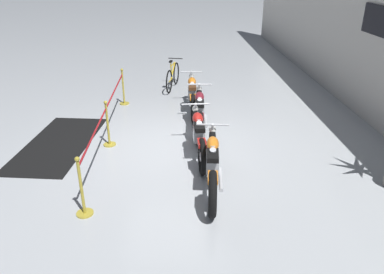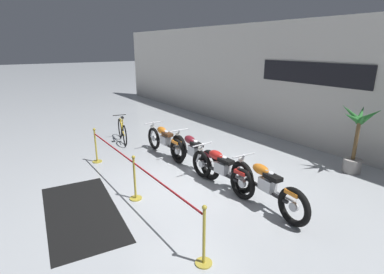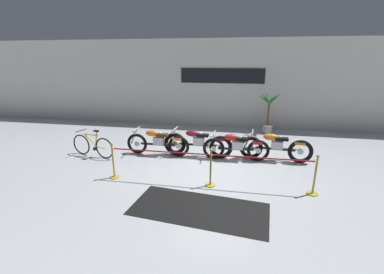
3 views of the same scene
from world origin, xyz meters
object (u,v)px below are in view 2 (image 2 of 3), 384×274
(stanchion_far_left, at_px, (114,156))
(floor_banner, at_px, (82,212))
(motorcycle_maroon_1, at_px, (193,153))
(motorcycle_red_2, at_px, (220,169))
(stanchion_mid_left, at_px, (135,185))
(motorcycle_orange_0, at_px, (165,141))
(bicycle, at_px, (122,131))
(stanchion_mid_right, at_px, (204,245))
(potted_palm_left_of_row, at_px, (356,139))
(motorcycle_orange_3, at_px, (265,186))

(stanchion_far_left, height_order, floor_banner, stanchion_far_left)
(motorcycle_maroon_1, relative_size, motorcycle_red_2, 1.10)
(motorcycle_maroon_1, bearing_deg, floor_banner, -80.09)
(stanchion_far_left, height_order, stanchion_mid_left, same)
(motorcycle_maroon_1, height_order, motorcycle_red_2, motorcycle_maroon_1)
(motorcycle_orange_0, relative_size, bicycle, 1.32)
(stanchion_mid_right, bearing_deg, potted_palm_left_of_row, 96.27)
(motorcycle_orange_0, bearing_deg, bicycle, -165.87)
(motorcycle_red_2, bearing_deg, motorcycle_orange_0, -179.70)
(bicycle, bearing_deg, stanchion_mid_left, -18.50)
(stanchion_far_left, distance_m, stanchion_mid_right, 3.81)
(motorcycle_red_2, height_order, floor_banner, motorcycle_red_2)
(motorcycle_red_2, bearing_deg, stanchion_far_left, -132.82)
(motorcycle_orange_3, relative_size, stanchion_mid_left, 2.23)
(motorcycle_maroon_1, xyz_separation_m, motorcycle_orange_3, (2.59, 0.07, -0.00))
(motorcycle_orange_0, xyz_separation_m, stanchion_mid_right, (4.68, -1.96, -0.12))
(stanchion_mid_right, bearing_deg, motorcycle_orange_0, 157.24)
(motorcycle_maroon_1, height_order, bicycle, motorcycle_maroon_1)
(motorcycle_red_2, xyz_separation_m, floor_banner, (-0.74, -3.15, -0.47))
(floor_banner, bearing_deg, bicycle, 154.35)
(motorcycle_maroon_1, bearing_deg, motorcycle_red_2, -4.46)
(motorcycle_maroon_1, height_order, stanchion_mid_left, stanchion_mid_left)
(potted_palm_left_of_row, distance_m, floor_banner, 7.10)
(potted_palm_left_of_row, relative_size, stanchion_far_left, 0.35)
(motorcycle_red_2, relative_size, floor_banner, 0.72)
(motorcycle_orange_0, height_order, bicycle, bicycle)
(motorcycle_maroon_1, distance_m, motorcycle_red_2, 1.31)
(motorcycle_orange_3, bearing_deg, stanchion_mid_right, -72.31)
(stanchion_far_left, bearing_deg, bicycle, 154.89)
(motorcycle_orange_3, xyz_separation_m, bicycle, (-6.14, -0.73, -0.09))
(motorcycle_orange_3, height_order, stanchion_mid_right, stanchion_mid_right)
(bicycle, distance_m, stanchion_mid_left, 4.47)
(motorcycle_orange_0, xyz_separation_m, stanchion_far_left, (0.88, -1.96, 0.18))
(motorcycle_red_2, relative_size, stanchion_far_left, 0.41)
(motorcycle_maroon_1, distance_m, stanchion_mid_right, 3.88)
(motorcycle_orange_0, distance_m, stanchion_mid_right, 5.07)
(motorcycle_orange_3, relative_size, bicycle, 1.37)
(bicycle, relative_size, stanchion_mid_left, 1.63)
(stanchion_mid_right, distance_m, floor_banner, 2.97)
(potted_palm_left_of_row, height_order, stanchion_mid_right, potted_palm_left_of_row)
(motorcycle_maroon_1, height_order, potted_palm_left_of_row, potted_palm_left_of_row)
(motorcycle_red_2, bearing_deg, floor_banner, -103.18)
(potted_palm_left_of_row, xyz_separation_m, stanchion_mid_right, (0.61, -5.54, -0.61))
(motorcycle_red_2, distance_m, motorcycle_orange_3, 1.30)
(motorcycle_orange_0, height_order, motorcycle_red_2, motorcycle_orange_0)
(stanchion_far_left, distance_m, floor_banner, 1.74)
(bicycle, bearing_deg, potted_palm_left_of_row, 33.49)
(motorcycle_orange_0, relative_size, stanchion_mid_left, 2.15)
(stanchion_mid_right, xyz_separation_m, floor_banner, (-2.71, -1.18, -0.35))
(motorcycle_maroon_1, relative_size, stanchion_far_left, 0.45)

